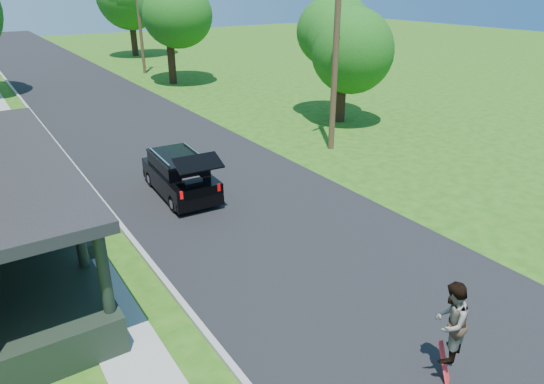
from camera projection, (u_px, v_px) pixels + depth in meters
ground at (363, 290)px, 12.17m from camera, size 140.00×140.00×0.00m
street at (120, 118)px, 27.52m from camera, size 8.00×120.00×0.02m
curb at (44, 129)px, 25.49m from camera, size 0.15×120.00×0.12m
sidewalk at (11, 133)px, 24.71m from camera, size 1.30×120.00×0.03m
black_suv at (180, 175)px, 17.35m from camera, size 1.84×4.32×1.98m
skateboarder at (450, 322)px, 8.97m from camera, size 0.97×0.87×1.66m
skateboard at (444, 365)px, 9.44m from camera, size 0.44×0.57×0.79m
tree_right_near at (343, 35)px, 25.06m from camera, size 5.94×5.51×6.92m
tree_right_mid at (167, 9)px, 34.68m from camera, size 6.11×6.28×8.04m
utility_pole_near at (337, 33)px, 20.45m from camera, size 1.60×0.65×9.95m
utility_pole_far at (139, 17)px, 38.99m from camera, size 1.56×0.50×8.69m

